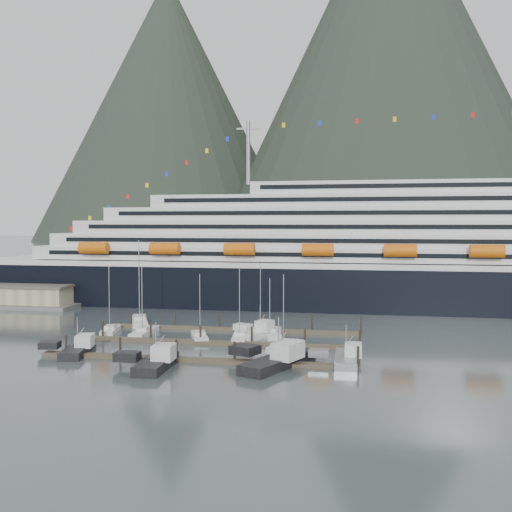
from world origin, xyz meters
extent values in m
plane|color=#444F50|center=(0.00, 0.00, 0.00)|extent=(1600.00, 1600.00, 0.00)
cone|color=#212C21|center=(40.00, 560.00, 180.00)|extent=(400.00, 400.00, 420.00)
cone|color=#212C21|center=(-220.00, 600.00, 145.00)|extent=(340.00, 340.00, 340.00)
cube|color=black|center=(25.00, 55.00, 4.00)|extent=(210.00, 28.00, 12.00)
cube|color=silver|center=(25.00, 55.00, 10.50)|extent=(205.80, 27.44, 1.50)
cube|color=silver|center=(30.00, 55.00, 13.10)|extent=(185.00, 26.00, 3.20)
cube|color=black|center=(30.00, 41.95, 13.26)|extent=(175.75, 0.20, 1.00)
cube|color=silver|center=(32.00, 55.00, 16.30)|extent=(180.00, 25.00, 3.20)
cube|color=black|center=(32.00, 42.45, 16.46)|extent=(171.00, 0.20, 1.00)
cube|color=silver|center=(34.00, 55.00, 19.50)|extent=(172.00, 24.00, 3.20)
cube|color=black|center=(34.00, 42.95, 19.66)|extent=(163.40, 0.20, 1.00)
cube|color=silver|center=(36.00, 55.00, 22.70)|extent=(160.00, 23.00, 3.20)
cube|color=black|center=(36.00, 43.45, 22.86)|extent=(152.00, 0.20, 1.00)
cube|color=silver|center=(38.00, 55.00, 25.80)|extent=(140.00, 22.00, 3.00)
cube|color=black|center=(38.00, 43.95, 25.95)|extent=(133.00, 0.20, 1.00)
cube|color=silver|center=(40.00, 55.00, 28.80)|extent=(95.00, 20.00, 3.00)
cube|color=black|center=(40.00, 44.95, 28.95)|extent=(90.25, 0.20, 1.00)
cylinder|color=gray|center=(-10.00, 55.00, 38.30)|extent=(1.00, 1.00, 16.00)
cylinder|color=#E1600B|center=(-45.00, 40.00, 14.50)|extent=(7.00, 2.80, 2.80)
cylinder|color=#E1600B|center=(-27.00, 40.00, 14.50)|extent=(7.00, 2.80, 2.80)
cylinder|color=#E1600B|center=(-9.00, 40.00, 14.50)|extent=(7.00, 2.80, 2.80)
cylinder|color=#E1600B|center=(9.00, 40.00, 14.50)|extent=(7.00, 2.80, 2.80)
cylinder|color=#E1600B|center=(27.00, 40.00, 14.50)|extent=(7.00, 2.80, 2.80)
cylinder|color=#E1600B|center=(45.00, 40.00, 14.50)|extent=(7.00, 2.80, 2.80)
cube|color=#463B2D|center=(-5.00, -10.00, 0.25)|extent=(48.00, 2.00, 0.50)
cylinder|color=black|center=(-26.00, -8.90, 1.40)|extent=(0.36, 0.36, 3.20)
cylinder|color=black|center=(-17.00, -8.90, 1.40)|extent=(0.36, 0.36, 3.20)
cylinder|color=black|center=(-8.00, -8.90, 1.40)|extent=(0.36, 0.36, 3.20)
cylinder|color=black|center=(1.00, -8.90, 1.40)|extent=(0.36, 0.36, 3.20)
cylinder|color=black|center=(10.00, -8.90, 1.40)|extent=(0.36, 0.36, 3.20)
cylinder|color=black|center=(19.00, -8.90, 1.40)|extent=(0.36, 0.36, 3.20)
cube|color=#463B2D|center=(-5.00, 3.00, 0.25)|extent=(48.00, 2.00, 0.50)
cylinder|color=black|center=(-26.00, 4.10, 1.40)|extent=(0.36, 0.36, 3.20)
cylinder|color=black|center=(-17.00, 4.10, 1.40)|extent=(0.36, 0.36, 3.20)
cylinder|color=black|center=(-8.00, 4.10, 1.40)|extent=(0.36, 0.36, 3.20)
cylinder|color=black|center=(1.00, 4.10, 1.40)|extent=(0.36, 0.36, 3.20)
cylinder|color=black|center=(10.00, 4.10, 1.40)|extent=(0.36, 0.36, 3.20)
cylinder|color=black|center=(19.00, 4.10, 1.40)|extent=(0.36, 0.36, 3.20)
cube|color=#463B2D|center=(-5.00, 16.00, 0.25)|extent=(48.00, 2.00, 0.50)
cylinder|color=black|center=(-26.00, 17.10, 1.40)|extent=(0.36, 0.36, 3.20)
cylinder|color=black|center=(-17.00, 17.10, 1.40)|extent=(0.36, 0.36, 3.20)
cylinder|color=black|center=(-8.00, 17.10, 1.40)|extent=(0.36, 0.36, 3.20)
cylinder|color=black|center=(1.00, 17.10, 1.40)|extent=(0.36, 0.36, 3.20)
cylinder|color=black|center=(10.00, 17.10, 1.40)|extent=(0.36, 0.36, 3.20)
cylinder|color=black|center=(19.00, 17.10, 1.40)|extent=(0.36, 0.36, 3.20)
cube|color=silver|center=(-27.00, 9.54, 0.25)|extent=(4.14, 8.57, 1.28)
cube|color=silver|center=(-27.00, 9.54, 1.05)|extent=(2.42, 3.22, 0.73)
cylinder|color=gray|center=(-26.82, 8.74, 6.67)|extent=(0.15, 0.15, 11.69)
cube|color=silver|center=(-20.04, 8.75, 0.25)|extent=(2.93, 9.97, 1.38)
cube|color=silver|center=(-20.04, 8.75, 1.14)|extent=(2.10, 3.53, 0.79)
cylinder|color=gray|center=(-20.01, 7.77, 6.77)|extent=(0.16, 0.16, 11.76)
cube|color=silver|center=(-8.89, 6.59, 0.25)|extent=(5.42, 9.08, 1.30)
cube|color=silver|center=(-8.89, 6.59, 1.07)|extent=(2.84, 3.54, 0.74)
cylinder|color=gray|center=(-8.57, 5.77, 6.25)|extent=(0.15, 0.15, 10.82)
cube|color=silver|center=(-1.90, 7.98, 0.25)|extent=(3.84, 10.29, 1.28)
cube|color=silver|center=(-1.90, 7.98, 1.05)|extent=(2.33, 3.75, 0.73)
cylinder|color=gray|center=(-1.76, 6.99, 6.67)|extent=(0.15, 0.15, 11.70)
cube|color=silver|center=(-25.50, 20.00, 0.25)|extent=(7.23, 11.52, 1.58)
cube|color=silver|center=(-25.50, 20.00, 1.30)|extent=(3.66, 4.53, 0.90)
cylinder|color=gray|center=(-25.04, 18.97, 9.02)|extent=(0.18, 0.18, 16.01)
cube|color=silver|center=(2.57, 11.80, 0.25)|extent=(5.88, 9.04, 1.36)
cube|color=silver|center=(2.57, 11.80, 1.12)|extent=(3.03, 3.60, 0.78)
cylinder|color=gray|center=(2.93, 11.00, 5.74)|extent=(0.16, 0.16, 9.73)
cube|color=silver|center=(0.22, 17.93, 0.25)|extent=(3.20, 9.14, 1.19)
cube|color=silver|center=(0.22, 17.93, 0.98)|extent=(2.04, 3.30, 0.68)
cylinder|color=gray|center=(0.12, 17.04, 7.10)|extent=(0.14, 0.14, 12.66)
cube|color=silver|center=(7.26, 1.14, 0.25)|extent=(5.47, 9.07, 1.36)
cube|color=silver|center=(7.26, 1.14, 1.12)|extent=(2.91, 3.55, 0.78)
cylinder|color=gray|center=(6.95, 0.32, 6.57)|extent=(0.16, 0.16, 11.39)
cube|color=black|center=(-24.49, -8.06, 0.35)|extent=(5.69, 11.86, 1.76)
cube|color=black|center=(-28.72, -9.05, 1.41)|extent=(3.49, 3.13, 1.06)
cube|color=silver|center=(-23.38, -7.80, 2.02)|extent=(3.18, 3.90, 1.94)
cube|color=black|center=(-23.38, -7.80, 2.73)|extent=(2.96, 3.64, 0.44)
cylinder|color=gray|center=(-24.49, -8.06, 3.52)|extent=(0.14, 0.14, 4.40)
cube|color=black|center=(-8.96, -15.00, 0.35)|extent=(4.21, 11.30, 2.02)
cube|color=black|center=(-13.18, -15.22, 1.62)|extent=(3.56, 2.62, 1.21)
cube|color=silver|center=(-7.85, -14.94, 2.33)|extent=(3.00, 3.48, 2.22)
cube|color=black|center=(-7.85, -14.94, 3.13)|extent=(2.79, 3.25, 0.51)
cylinder|color=gray|center=(-8.96, -15.00, 4.04)|extent=(0.16, 0.16, 5.06)
cube|color=black|center=(7.82, -10.65, 0.35)|extent=(9.57, 15.64, 2.19)
cube|color=black|center=(2.46, -8.39, 1.75)|extent=(4.73, 4.55, 1.31)
cube|color=silver|center=(9.23, -11.24, 2.52)|extent=(4.61, 5.42, 2.41)
cube|color=black|center=(9.23, -11.24, 3.39)|extent=(4.28, 5.05, 0.55)
cylinder|color=gray|center=(7.82, -10.65, 4.37)|extent=(0.17, 0.17, 5.47)
cube|color=gray|center=(17.20, -6.82, 0.35)|extent=(3.48, 10.54, 1.74)
cube|color=gray|center=(13.24, -6.95, 1.39)|extent=(3.03, 2.39, 1.04)
cube|color=silver|center=(18.24, -6.78, 2.00)|extent=(2.54, 3.21, 1.91)
cube|color=black|center=(18.24, -6.78, 2.70)|extent=(2.36, 3.00, 0.43)
cylinder|color=gray|center=(17.20, -6.82, 3.48)|extent=(0.14, 0.14, 4.35)
cube|color=silver|center=(1.14, 11.10, 0.35)|extent=(6.62, 10.31, 1.78)
cube|color=silver|center=(-2.32, 12.48, 1.43)|extent=(3.62, 3.13, 1.07)
cube|color=silver|center=(2.05, 10.73, 2.05)|extent=(3.41, 3.66, 1.96)
cube|color=black|center=(2.05, 10.73, 2.77)|extent=(3.17, 3.41, 0.45)
cylinder|color=gray|center=(1.14, 11.10, 3.57)|extent=(0.14, 0.14, 4.46)
camera|label=1|loc=(20.52, -94.16, 20.46)|focal=42.00mm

